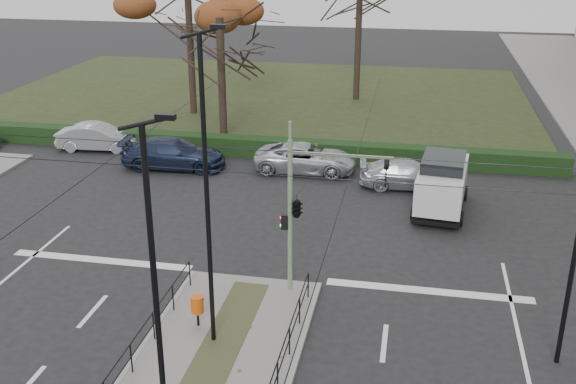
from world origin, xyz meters
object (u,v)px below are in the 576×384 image
litter_bin (197,305)px  parked_car_fourth (306,158)px  streetlamp_median_near (158,315)px  bare_tree_near (220,27)px  parked_car_second (98,137)px  parked_car_fifth (408,174)px  white_van (442,182)px  traffic_light (299,205)px  parked_car_third (174,154)px  streetlamp_median_far (207,193)px

litter_bin → parked_car_fourth: (0.84, 14.92, -0.15)m
streetlamp_median_near → bare_tree_near: bearing=103.5°
parked_car_second → parked_car_fifth: (17.12, -2.62, -0.06)m
streetlamp_median_near → parked_car_fifth: bearing=76.8°
parked_car_second → parked_car_fourth: parked_car_second is taller
parked_car_fourth → parked_car_fifth: size_ratio=1.11×
white_van → litter_bin: bearing=-124.0°
bare_tree_near → parked_car_fifth: bare_tree_near is taller
traffic_light → litter_bin: 4.54m
parked_car_second → parked_car_third: bearing=-117.6°
streetlamp_median_near → parked_car_fourth: streetlamp_median_near is taller
parked_car_fourth → bare_tree_near: 9.11m
litter_bin → traffic_light: bearing=47.0°
white_van → parked_car_fourth: bearing=150.1°
traffic_light → litter_bin: (-2.65, -2.84, -2.34)m
bare_tree_near → traffic_light: bearing=-65.8°
bare_tree_near → parked_car_fifth: size_ratio=1.99×
traffic_light → parked_car_second: size_ratio=1.18×
traffic_light → parked_car_fourth: 12.46m
traffic_light → streetlamp_median_far: streetlamp_median_far is taller
traffic_light → parked_car_second: (-13.75, 13.42, -2.47)m
white_van → parked_car_fifth: size_ratio=1.04×
streetlamp_median_near → streetlamp_median_far: size_ratio=0.91×
parked_car_second → white_van: white_van is taller
streetlamp_median_far → parked_car_second: 21.04m
parked_car_second → parked_car_third: 5.58m
litter_bin → parked_car_second: 19.69m
traffic_light → streetlamp_median_near: size_ratio=0.63×
streetlamp_median_far → parked_car_third: (-6.63, 14.83, -4.06)m
streetlamp_median_near → parked_car_third: streetlamp_median_near is taller
parked_car_fourth → parked_car_fifth: bearing=-104.9°
streetlamp_median_far → bare_tree_near: 20.67m
parked_car_fourth → litter_bin: bearing=175.7°
white_van → bare_tree_near: 15.56m
streetlamp_median_near → parked_car_third: size_ratio=1.59×
white_van → parked_car_fifth: 3.00m
parked_car_second → parked_car_third: parked_car_third is taller
streetlamp_median_near → parked_car_second: bearing=119.1°
bare_tree_near → parked_car_fourth: bearing=-37.7°
litter_bin → bare_tree_near: bearing=103.8°
traffic_light → parked_car_fifth: bearing=72.7°
litter_bin → white_van: size_ratio=0.21×
traffic_light → streetlamp_median_near: 9.15m
traffic_light → litter_bin: bearing=-133.0°
litter_bin → parked_car_second: parked_car_second is taller
traffic_light → parked_car_second: 19.37m
traffic_light → parked_car_second: bearing=135.7°
litter_bin → streetlamp_median_near: streetlamp_median_near is taller
parked_car_second → litter_bin: bearing=-151.3°
parked_car_fourth → white_van: (6.65, -3.82, 0.57)m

